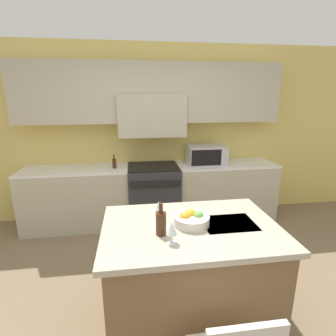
% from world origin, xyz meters
% --- Properties ---
extents(ground_plane, '(10.00, 10.00, 0.00)m').
position_xyz_m(ground_plane, '(0.00, 0.00, 0.00)').
color(ground_plane, '#7A664C').
extents(back_cabinetry, '(10.00, 0.46, 2.70)m').
position_xyz_m(back_cabinetry, '(0.00, 2.10, 1.61)').
color(back_cabinetry, '#DBC166').
rests_on(back_cabinetry, ground_plane).
extents(back_counter, '(3.84, 0.62, 0.91)m').
position_xyz_m(back_counter, '(0.00, 1.85, 0.46)').
color(back_counter, '#B2AD93').
rests_on(back_counter, ground_plane).
extents(range_stove, '(0.76, 0.70, 0.91)m').
position_xyz_m(range_stove, '(-0.00, 1.83, 0.46)').
color(range_stove, '#2D2D33').
rests_on(range_stove, ground_plane).
extents(microwave, '(0.58, 0.38, 0.29)m').
position_xyz_m(microwave, '(0.83, 1.85, 1.05)').
color(microwave, '#B7B7BC').
rests_on(microwave, back_counter).
extents(kitchen_island, '(1.40, 0.96, 0.94)m').
position_xyz_m(kitchen_island, '(0.14, -0.13, 0.47)').
color(kitchen_island, brown).
rests_on(kitchen_island, ground_plane).
extents(wine_bottle, '(0.08, 0.08, 0.25)m').
position_xyz_m(wine_bottle, '(-0.12, -0.23, 1.03)').
color(wine_bottle, '#422314').
rests_on(wine_bottle, kitchen_island).
extents(wine_glass_near, '(0.08, 0.08, 0.16)m').
position_xyz_m(wine_glass_near, '(-0.06, -0.36, 1.05)').
color(wine_glass_near, white).
rests_on(wine_glass_near, kitchen_island).
extents(wine_glass_far, '(0.08, 0.08, 0.16)m').
position_xyz_m(wine_glass_far, '(-0.11, 0.01, 1.05)').
color(wine_glass_far, white).
rests_on(wine_glass_far, kitchen_island).
extents(fruit_bowl, '(0.29, 0.29, 0.11)m').
position_xyz_m(fruit_bowl, '(0.14, -0.10, 0.98)').
color(fruit_bowl, silver).
rests_on(fruit_bowl, kitchen_island).
extents(oil_bottle_on_counter, '(0.06, 0.06, 0.20)m').
position_xyz_m(oil_bottle_on_counter, '(-0.57, 1.80, 0.99)').
color(oil_bottle_on_counter, '#422314').
rests_on(oil_bottle_on_counter, back_counter).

